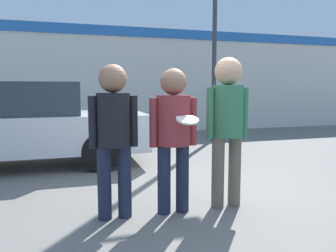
% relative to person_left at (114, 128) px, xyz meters
% --- Properties ---
extents(ground_plane, '(56.00, 56.00, 0.00)m').
position_rel_person_left_xyz_m(ground_plane, '(0.93, 0.32, -1.00)').
color(ground_plane, '#66635E').
extents(storefront_building, '(24.00, 0.22, 3.36)m').
position_rel_person_left_xyz_m(storefront_building, '(0.93, 7.00, 0.71)').
color(storefront_building, silver).
rests_on(storefront_building, ground).
extents(person_left, '(0.53, 0.36, 1.68)m').
position_rel_person_left_xyz_m(person_left, '(0.00, 0.00, 0.00)').
color(person_left, '#1E2338').
rests_on(person_left, ground).
extents(person_middle_with_frisbee, '(0.55, 0.57, 1.64)m').
position_rel_person_left_xyz_m(person_middle_with_frisbee, '(0.67, -0.02, -0.02)').
color(person_middle_with_frisbee, '#1E2338').
rests_on(person_middle_with_frisbee, ground).
extents(person_right, '(0.53, 0.36, 1.78)m').
position_rel_person_left_xyz_m(person_right, '(1.33, -0.02, 0.08)').
color(person_right, '#665B4C').
rests_on(person_right, ground).
extents(parked_car_near, '(4.64, 1.78, 1.54)m').
position_rel_person_left_xyz_m(parked_car_near, '(-1.41, 2.94, -0.22)').
color(parked_car_near, silver).
rests_on(parked_car_near, ground).
extents(shrub, '(0.98, 0.98, 0.98)m').
position_rel_person_left_xyz_m(shrub, '(-1.89, 6.33, -0.51)').
color(shrub, '#387A3D').
rests_on(shrub, ground).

